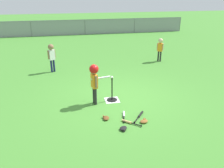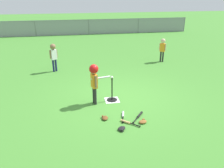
{
  "view_description": "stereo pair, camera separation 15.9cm",
  "coord_description": "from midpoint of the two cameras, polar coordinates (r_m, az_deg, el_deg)",
  "views": [
    {
      "loc": [
        -1.65,
        -6.42,
        3.2
      ],
      "look_at": [
        -0.33,
        -0.1,
        0.55
      ],
      "focal_mm": 36.56,
      "sensor_mm": 36.0,
      "label": 1
    },
    {
      "loc": [
        -1.5,
        -6.45,
        3.2
      ],
      "look_at": [
        -0.33,
        -0.1,
        0.55
      ],
      "focal_mm": 36.56,
      "sensor_mm": 36.0,
      "label": 2
    }
  ],
  "objects": [
    {
      "name": "fielder_deep_center",
      "position": [
        11.22,
        11.55,
        9.13
      ],
      "size": [
        0.27,
        0.24,
        1.12
      ],
      "color": "#262626",
      "rests_on": "ground_plane"
    },
    {
      "name": "batter_child",
      "position": [
        6.66,
        -5.12,
        1.92
      ],
      "size": [
        0.64,
        0.35,
        1.25
      ],
      "color": "#262626",
      "rests_on": "ground_plane"
    },
    {
      "name": "fielder_deep_left",
      "position": [
        9.82,
        -15.34,
        7.18
      ],
      "size": [
        0.31,
        0.24,
        1.19
      ],
      "color": "#191E4C",
      "rests_on": "ground_plane"
    },
    {
      "name": "ground_plane",
      "position": [
        7.36,
        1.71,
        -3.47
      ],
      "size": [
        60.0,
        60.0,
        0.0
      ],
      "primitive_type": "plane",
      "color": "#478C33"
    },
    {
      "name": "spare_bat_black",
      "position": [
        6.34,
        6.23,
        -7.81
      ],
      "size": [
        0.44,
        0.53,
        0.06
      ],
      "color": "black",
      "rests_on": "ground_plane"
    },
    {
      "name": "home_plate",
      "position": [
        7.2,
        -0.63,
        -4.02
      ],
      "size": [
        0.44,
        0.44,
        0.01
      ],
      "primitive_type": "cube",
      "color": "white",
      "rests_on": "ground_plane"
    },
    {
      "name": "spare_bat_wood",
      "position": [
        6.02,
        3.47,
        -9.51
      ],
      "size": [
        0.45,
        0.42,
        0.06
      ],
      "color": "#DBB266",
      "rests_on": "ground_plane"
    },
    {
      "name": "glove_near_bats",
      "position": [
        6.08,
        7.25,
        -9.23
      ],
      "size": [
        0.26,
        0.22,
        0.07
      ],
      "color": "brown",
      "rests_on": "ground_plane"
    },
    {
      "name": "batting_tee",
      "position": [
        7.15,
        -0.64,
        -3.18
      ],
      "size": [
        0.32,
        0.32,
        0.73
      ],
      "color": "black",
      "rests_on": "ground_plane"
    },
    {
      "name": "glove_tossed_aside",
      "position": [
        6.18,
        -2.27,
        -8.5
      ],
      "size": [
        0.2,
        0.25,
        0.07
      ],
      "color": "brown",
      "rests_on": "ground_plane"
    },
    {
      "name": "glove_by_plate",
      "position": [
        5.76,
        2.03,
        -11.04
      ],
      "size": [
        0.27,
        0.27,
        0.07
      ],
      "color": "black",
      "rests_on": "ground_plane"
    },
    {
      "name": "outfield_fence",
      "position": [
        18.32,
        -7.03,
        14.08
      ],
      "size": [
        16.06,
        0.06,
        1.15
      ],
      "color": "slate",
      "rests_on": "ground_plane"
    },
    {
      "name": "baseball_on_tee",
      "position": [
        6.89,
        -0.66,
        1.7
      ],
      "size": [
        0.07,
        0.07,
        0.07
      ],
      "primitive_type": "sphere",
      "color": "white",
      "rests_on": "batting_tee"
    },
    {
      "name": "spare_bat_silver",
      "position": [
        6.31,
        2.26,
        -7.84
      ],
      "size": [
        0.19,
        0.56,
        0.06
      ],
      "color": "silver",
      "rests_on": "ground_plane"
    }
  ]
}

